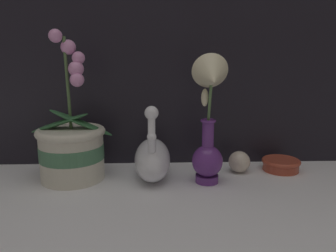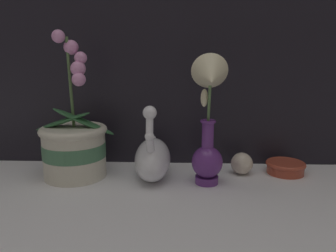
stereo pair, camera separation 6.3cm
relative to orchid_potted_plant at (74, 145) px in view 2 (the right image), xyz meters
name	(u,v)px [view 2 (the right image)]	position (x,y,z in m)	size (l,w,h in m)	color
ground_plane	(179,194)	(0.29, -0.11, -0.09)	(2.80, 2.80, 0.00)	white
orchid_potted_plant	(74,145)	(0.00, 0.00, 0.00)	(0.22, 0.18, 0.39)	beige
swan_figurine	(152,157)	(0.21, -0.01, -0.03)	(0.09, 0.20, 0.21)	white
blue_vase	(208,124)	(0.36, -0.05, 0.07)	(0.09, 0.13, 0.33)	#602D7F
glass_sphere	(241,163)	(0.46, 0.04, -0.06)	(0.06, 0.06, 0.06)	beige
amber_dish	(285,167)	(0.58, 0.05, -0.07)	(0.11, 0.11, 0.03)	#A8422D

